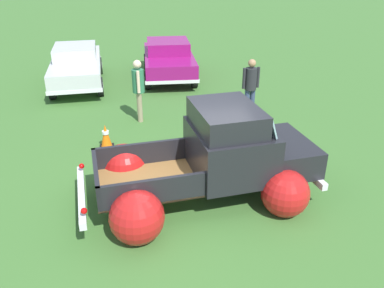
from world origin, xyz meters
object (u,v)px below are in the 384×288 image
object	(u,v)px
show_car_0	(76,64)
lane_cone_0	(264,139)
vintage_pickup_truck	(217,163)
show_car_1	(168,58)
lane_cone_1	(106,136)
spectator_1	(251,84)
spectator_0	(138,87)

from	to	relation	value
show_car_0	lane_cone_0	distance (m)	8.17
vintage_pickup_truck	show_car_1	world-z (taller)	vintage_pickup_truck
lane_cone_0	vintage_pickup_truck	bearing A→B (deg)	-132.90
show_car_0	lane_cone_0	bearing A→B (deg)	35.68
show_car_0	lane_cone_1	size ratio (longest dim) A/B	7.22
show_car_0	lane_cone_0	world-z (taller)	show_car_0
show_car_0	show_car_1	distance (m)	3.48
spectator_1	lane_cone_0	distance (m)	2.38
show_car_0	lane_cone_0	size ratio (longest dim) A/B	7.22
show_car_1	spectator_1	xyz separation A→B (m)	(1.88, -4.54, 0.22)
show_car_1	spectator_0	bearing A→B (deg)	-14.45
show_car_0	spectator_1	size ratio (longest dim) A/B	2.60
spectator_0	lane_cone_1	world-z (taller)	spectator_0
show_car_1	lane_cone_0	distance (m)	6.99
show_car_0	show_car_1	xyz separation A→B (m)	(3.46, 0.37, 0.00)
vintage_pickup_truck	show_car_1	size ratio (longest dim) A/B	1.10
show_car_0	lane_cone_1	bearing A→B (deg)	9.07
spectator_0	spectator_1	xyz separation A→B (m)	(3.26, -0.25, -0.04)
show_car_1	spectator_1	distance (m)	4.92
show_car_0	vintage_pickup_truck	bearing A→B (deg)	19.99
show_car_1	lane_cone_1	world-z (taller)	show_car_1
spectator_0	spectator_1	size ratio (longest dim) A/B	1.03
spectator_0	lane_cone_1	bearing A→B (deg)	61.18
lane_cone_1	show_car_0	bearing A→B (deg)	101.38
spectator_1	show_car_0	bearing A→B (deg)	-133.30
lane_cone_0	spectator_0	bearing A→B (deg)	139.61
lane_cone_0	lane_cone_1	xyz separation A→B (m)	(-3.90, 0.85, 0.00)
lane_cone_0	spectator_1	bearing A→B (deg)	82.07
show_car_1	spectator_1	world-z (taller)	spectator_1
vintage_pickup_truck	lane_cone_0	size ratio (longest dim) A/B	7.58
show_car_0	spectator_0	xyz separation A→B (m)	(2.08, -3.93, 0.26)
show_car_0	show_car_1	world-z (taller)	same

